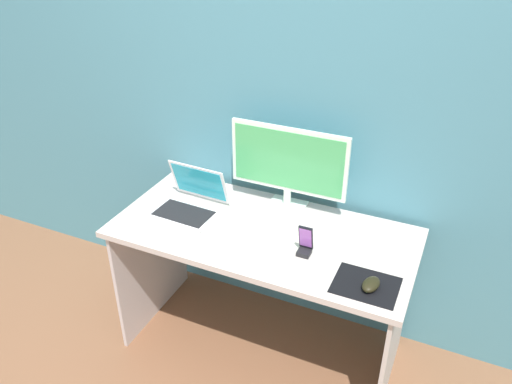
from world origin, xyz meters
TOP-DOWN VIEW (x-y plane):
  - ground_plane at (0.00, 0.00)m, footprint 8.00×8.00m
  - wall_back at (0.00, 0.38)m, footprint 6.00×0.04m
  - desk at (0.00, 0.00)m, footprint 1.37×0.65m
  - monitor at (0.02, 0.24)m, footprint 0.57×0.14m
  - laptop at (-0.39, 0.01)m, footprint 0.31×0.29m
  - keyboard_external at (-0.03, -0.20)m, footprint 0.42×0.14m
  - mousepad at (0.51, -0.18)m, footprint 0.25×0.20m
  - mouse at (0.54, -0.19)m, footprint 0.08×0.11m
  - phone_in_dock at (0.23, -0.09)m, footprint 0.06×0.06m

SIDE VIEW (x-z plane):
  - ground_plane at x=0.00m, z-range 0.00..0.00m
  - desk at x=0.00m, z-range 0.21..0.93m
  - mousepad at x=0.51m, z-range 0.72..0.73m
  - keyboard_external at x=-0.03m, z-range 0.72..0.73m
  - mouse at x=0.54m, z-range 0.73..0.76m
  - laptop at x=-0.39m, z-range 0.66..0.87m
  - phone_in_dock at x=0.23m, z-range 0.70..0.84m
  - monitor at x=0.02m, z-range 0.75..1.16m
  - wall_back at x=0.00m, z-range 0.00..2.50m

